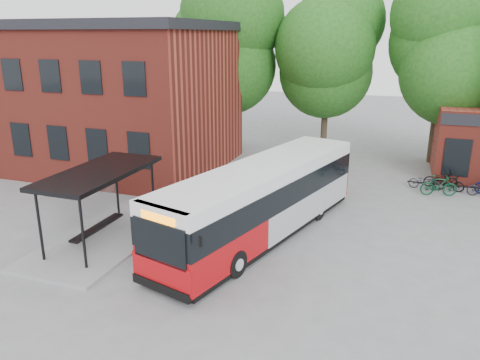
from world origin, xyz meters
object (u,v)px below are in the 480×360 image
(bus_shelter, at_px, (102,206))
(bicycle_2, at_px, (441,179))
(bicycle_3, at_px, (449,183))
(bicycle_0, at_px, (424,182))
(city_bus, at_px, (263,201))
(bicycle_1, at_px, (439,186))

(bus_shelter, bearing_deg, bicycle_2, 42.23)
(bicycle_3, bearing_deg, bicycle_0, 103.14)
(bus_shelter, xyz_separation_m, bicycle_2, (12.83, 11.65, -1.01))
(bus_shelter, xyz_separation_m, city_bus, (5.74, 2.48, 0.03))
(bicycle_2, bearing_deg, bicycle_3, -151.56)
(city_bus, relative_size, bicycle_3, 7.82)
(bicycle_3, bearing_deg, city_bus, 147.28)
(bicycle_1, bearing_deg, bicycle_3, -40.85)
(bicycle_0, bearing_deg, bicycle_2, -44.23)
(bicycle_2, distance_m, bicycle_3, 0.67)
(bicycle_2, bearing_deg, bus_shelter, 125.18)
(bicycle_0, height_order, bicycle_2, bicycle_2)
(city_bus, bearing_deg, bus_shelter, -141.11)
(bicycle_0, bearing_deg, bus_shelter, 139.69)
(bicycle_0, height_order, bicycle_3, bicycle_3)
(bicycle_1, bearing_deg, bicycle_2, -17.34)
(city_bus, height_order, bicycle_3, city_bus)
(bicycle_3, bearing_deg, bus_shelter, 138.26)
(bus_shelter, height_order, bicycle_2, bus_shelter)
(bus_shelter, height_order, bicycle_1, bus_shelter)
(city_bus, bearing_deg, bicycle_1, 63.32)
(bicycle_1, height_order, bicycle_2, bicycle_1)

